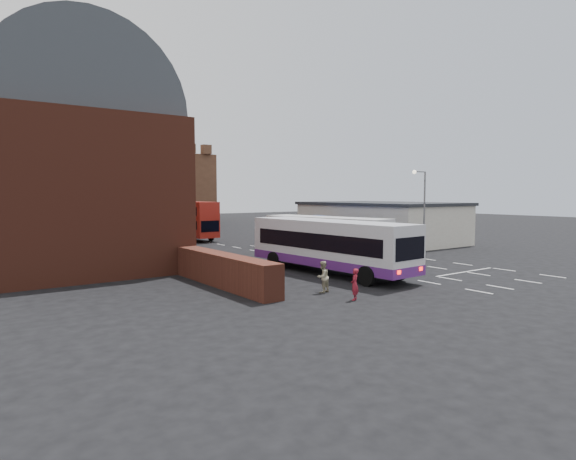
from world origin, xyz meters
TOP-DOWN VIEW (x-y plane):
  - ground at (0.00, 0.00)m, footprint 180.00×180.00m
  - railway_station at (-15.50, 21.00)m, footprint 12.00×28.00m
  - forecourt_wall at (-10.20, 2.00)m, footprint 1.20×10.00m
  - cream_building at (15.00, 14.00)m, footprint 10.40×16.40m
  - brick_terrace at (-6.00, 46.00)m, footprint 22.00×10.00m
  - castle_keep at (6.00, 66.00)m, footprint 22.00×22.00m
  - bus_white_outbound at (-2.61, 1.84)m, footprint 3.74×12.72m
  - bus_white_inbound at (3.31, 9.18)m, footprint 4.66×12.04m
  - bus_blue at (6.00, 10.64)m, footprint 4.04×11.22m
  - bus_red_double at (-0.45, 29.07)m, footprint 3.21×10.81m
  - street_lamp at (8.36, 3.24)m, footprint 1.43×0.31m
  - pedestrian_red at (-6.75, -4.84)m, footprint 0.67×0.63m
  - pedestrian_beige at (-6.85, -2.55)m, footprint 0.93×0.80m

SIDE VIEW (x-z plane):
  - ground at x=0.00m, z-range 0.00..0.00m
  - pedestrian_red at x=-6.75m, z-range 0.00..1.54m
  - pedestrian_beige at x=-6.85m, z-range 0.00..1.66m
  - forecourt_wall at x=-10.20m, z-range 0.00..1.80m
  - bus_blue at x=6.00m, z-range 0.27..3.26m
  - bus_white_inbound at x=3.31m, z-range 0.29..3.50m
  - bus_white_outbound at x=-2.61m, z-range 0.31..3.74m
  - cream_building at x=15.00m, z-range 0.03..4.28m
  - bus_red_double at x=-0.45m, z-range 0.13..4.41m
  - street_lamp at x=8.36m, z-range 0.72..7.72m
  - brick_terrace at x=-6.00m, z-range 0.00..11.00m
  - castle_keep at x=6.00m, z-range 0.00..12.00m
  - railway_station at x=-15.50m, z-range -0.36..15.64m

